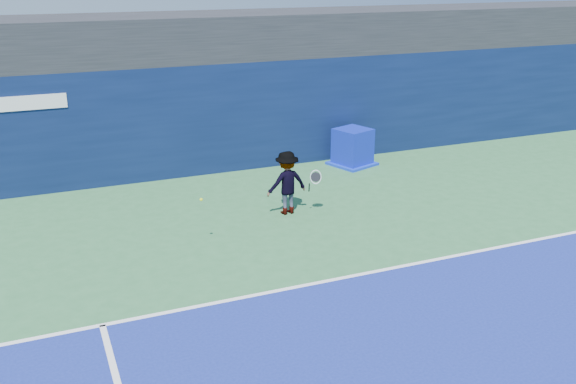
# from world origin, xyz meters

# --- Properties ---
(ground) EXTENTS (80.00, 80.00, 0.00)m
(ground) POSITION_xyz_m (0.00, 0.00, 0.00)
(ground) COLOR #2F6A3B
(ground) RESTS_ON ground
(baseline) EXTENTS (24.00, 0.10, 0.01)m
(baseline) POSITION_xyz_m (0.00, 3.00, 0.01)
(baseline) COLOR white
(baseline) RESTS_ON ground
(stadium_band) EXTENTS (36.00, 3.00, 1.20)m
(stadium_band) POSITION_xyz_m (0.00, 11.50, 3.60)
(stadium_band) COLOR black
(stadium_band) RESTS_ON back_wall_assembly
(back_wall_assembly) EXTENTS (36.00, 1.03, 3.00)m
(back_wall_assembly) POSITION_xyz_m (-0.00, 10.50, 1.50)
(back_wall_assembly) COLOR #0A1538
(back_wall_assembly) RESTS_ON ground
(equipment_cart) EXTENTS (1.42, 1.42, 1.07)m
(equipment_cart) POSITION_xyz_m (2.84, 9.30, 0.49)
(equipment_cart) COLOR #0B1AA2
(equipment_cart) RESTS_ON ground
(tennis_player) EXTENTS (1.22, 0.68, 1.49)m
(tennis_player) POSITION_xyz_m (-0.36, 6.47, 0.74)
(tennis_player) COLOR white
(tennis_player) RESTS_ON ground
(tennis_ball) EXTENTS (0.06, 0.06, 0.06)m
(tennis_ball) POSITION_xyz_m (-2.67, 5.42, 1.01)
(tennis_ball) COLOR #D0D918
(tennis_ball) RESTS_ON ground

